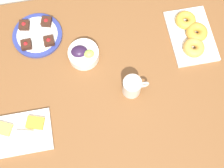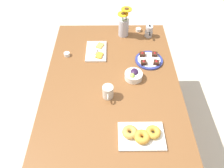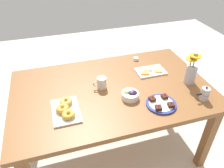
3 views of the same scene
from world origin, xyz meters
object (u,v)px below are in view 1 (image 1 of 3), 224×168
grape_bowl (83,54)px  croissant_platter (192,34)px  dessert_plate (37,35)px  cheese_platter (20,133)px  dining_table (112,93)px  coffee_mug (132,86)px

grape_bowl → croissant_platter: (0.49, 0.01, -0.01)m
dessert_plate → grape_bowl: bearing=-36.6°
grape_bowl → cheese_platter: bearing=-136.3°
grape_bowl → cheese_platter: size_ratio=0.51×
dining_table → croissant_platter: (0.39, 0.17, 0.11)m
croissant_platter → dining_table: bearing=-156.2°
coffee_mug → dining_table: bearing=160.1°
dining_table → croissant_platter: size_ratio=5.71×
dining_table → coffee_mug: (0.08, -0.03, 0.13)m
grape_bowl → dessert_plate: (-0.19, 0.14, -0.02)m
cheese_platter → croissant_platter: (0.79, 0.30, 0.01)m
coffee_mug → cheese_platter: coffee_mug is taller
dining_table → croissant_platter: 0.44m
croissant_platter → coffee_mug: bearing=-147.2°
cheese_platter → dessert_plate: bearing=75.2°
coffee_mug → cheese_platter: size_ratio=0.43×
coffee_mug → grape_bowl: size_ratio=0.84×
croissant_platter → dessert_plate: 0.69m
cheese_platter → grape_bowl: bearing=43.7°
grape_bowl → croissant_platter: 0.49m
dining_table → coffee_mug: bearing=-19.9°
coffee_mug → croissant_platter: bearing=32.8°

